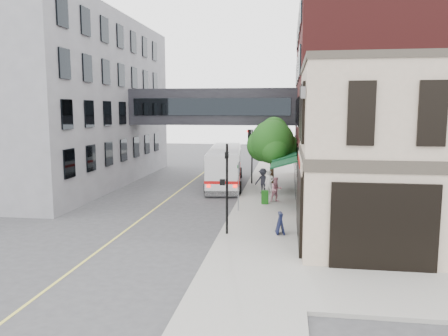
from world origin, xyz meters
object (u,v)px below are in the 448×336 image
(bus, at_px, (225,165))
(pedestrian_a, at_px, (269,183))
(newspaper_box, at_px, (265,197))
(sandwich_board, at_px, (280,223))
(pedestrian_c, at_px, (263,181))
(pedestrian_b, at_px, (276,189))

(bus, relative_size, pedestrian_a, 6.34)
(newspaper_box, height_order, sandwich_board, sandwich_board)
(bus, bearing_deg, sandwich_board, -71.50)
(pedestrian_c, bearing_deg, pedestrian_a, -40.93)
(pedestrian_a, height_order, pedestrian_c, pedestrian_c)
(bus, relative_size, pedestrian_c, 6.24)
(newspaper_box, xyz_separation_m, sandwich_board, (1.13, -6.87, 0.10))
(pedestrian_b, bearing_deg, pedestrian_a, 81.85)
(pedestrian_b, xyz_separation_m, newspaper_box, (-0.72, -0.79, -0.39))
(pedestrian_a, xyz_separation_m, sandwich_board, (0.97, -9.66, -0.37))
(bus, relative_size, pedestrian_b, 6.97)
(sandwich_board, bearing_deg, newspaper_box, 90.03)
(pedestrian_b, relative_size, sandwich_board, 1.54)
(pedestrian_b, xyz_separation_m, pedestrian_c, (-1.04, 2.77, 0.10))
(pedestrian_a, height_order, sandwich_board, pedestrian_a)
(pedestrian_a, xyz_separation_m, pedestrian_c, (-0.49, 0.77, 0.01))
(newspaper_box, distance_m, sandwich_board, 6.97)
(pedestrian_c, height_order, sandwich_board, pedestrian_c)
(pedestrian_a, xyz_separation_m, newspaper_box, (-0.17, -2.78, -0.47))
(pedestrian_c, bearing_deg, pedestrian_b, -52.90)
(pedestrian_c, xyz_separation_m, newspaper_box, (0.33, -3.55, -0.49))
(bus, bearing_deg, newspaper_box, -64.03)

